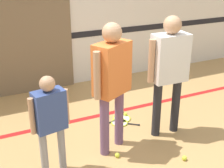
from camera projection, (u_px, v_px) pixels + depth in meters
name	position (u px, v px, depth m)	size (l,w,h in m)	color
ground_plane	(125.00, 154.00, 4.25)	(16.00, 16.00, 0.00)	tan
wall_back	(61.00, 7.00, 5.91)	(16.00, 0.07, 3.20)	silver
wall_panel	(18.00, 43.00, 5.75)	(2.04, 0.05, 2.01)	#756047
floor_stripe	(93.00, 117.00, 5.22)	(14.40, 0.10, 0.01)	red
person_instructor	(112.00, 75.00, 3.97)	(0.61, 0.47, 1.77)	#6B4C70
person_student_left	(50.00, 116.00, 3.60)	(0.48, 0.26, 1.29)	gray
person_student_right	(170.00, 64.00, 4.35)	(0.68, 0.29, 1.78)	#232328
racket_spare_on_floor	(121.00, 119.00, 5.14)	(0.53, 0.35, 0.03)	#C6D838
racket_second_spare	(121.00, 123.00, 5.02)	(0.45, 0.41, 0.03)	#C6D838
tennis_ball_near_instructor	(117.00, 155.00, 4.18)	(0.07, 0.07, 0.07)	#CCE038
tennis_ball_by_spare_racket	(125.00, 114.00, 5.24)	(0.07, 0.07, 0.07)	#CCE038
tennis_ball_stray_left	(184.00, 158.00, 4.12)	(0.07, 0.07, 0.07)	#CCE038
tennis_ball_stray_right	(122.00, 111.00, 5.34)	(0.07, 0.07, 0.07)	#CCE038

